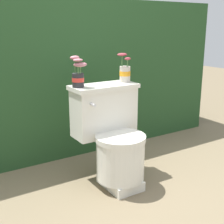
# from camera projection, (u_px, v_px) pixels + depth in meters

# --- Properties ---
(ground_plane) EXTENTS (12.00, 12.00, 0.00)m
(ground_plane) POSITION_uv_depth(u_px,v_px,m) (120.00, 190.00, 2.20)
(ground_plane) COLOR #75664C
(hedge_backdrop) EXTENTS (3.14, 0.72, 1.35)m
(hedge_backdrop) POSITION_uv_depth(u_px,v_px,m) (56.00, 76.00, 2.90)
(hedge_backdrop) COLOR #234723
(hedge_backdrop) RESTS_ON ground
(toilet) EXTENTS (0.49, 0.51, 0.71)m
(toilet) POSITION_uv_depth(u_px,v_px,m) (113.00, 136.00, 2.25)
(toilet) COLOR silver
(toilet) RESTS_ON ground
(potted_plant_left) EXTENTS (0.10, 0.10, 0.22)m
(potted_plant_left) POSITION_uv_depth(u_px,v_px,m) (78.00, 75.00, 2.13)
(potted_plant_left) COLOR #262628
(potted_plant_left) RESTS_ON toilet
(potted_plant_midleft) EXTENTS (0.11, 0.09, 0.22)m
(potted_plant_midleft) POSITION_uv_depth(u_px,v_px,m) (125.00, 71.00, 2.34)
(potted_plant_midleft) COLOR beige
(potted_plant_midleft) RESTS_ON toilet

